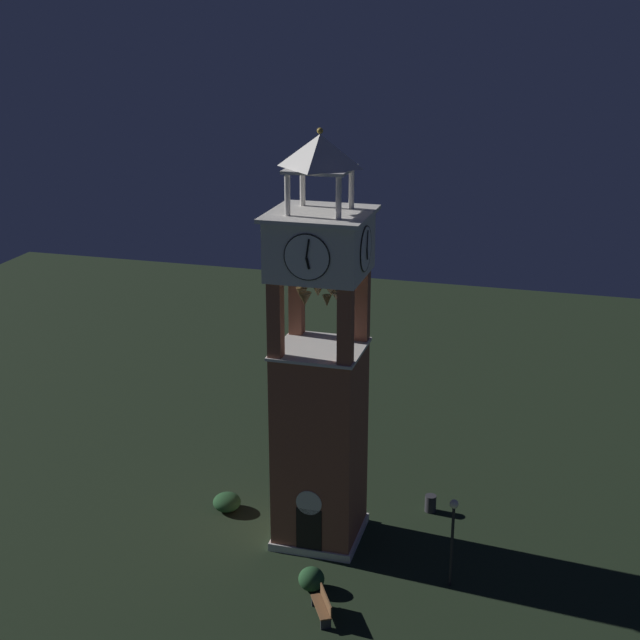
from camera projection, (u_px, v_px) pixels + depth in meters
ground at (320, 535)px, 39.71m from camera, size 80.00×80.00×0.00m
clock_tower at (320, 385)px, 37.41m from camera, size 3.99×3.99×17.59m
park_bench at (323, 606)px, 34.20m from camera, size 1.17×1.61×0.95m
lamp_post at (453, 527)px, 35.38m from camera, size 0.36×0.36×3.86m
trash_bin at (430, 503)px, 41.47m from camera, size 0.52×0.52×0.80m
shrub_near_entry at (227, 502)px, 41.58m from camera, size 1.28×1.28×0.81m
shrub_left_of_tower at (311, 579)px, 35.85m from camera, size 1.04×1.04×0.93m
shrub_behind_bench at (322, 494)px, 42.24m from camera, size 0.70×0.70×0.81m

